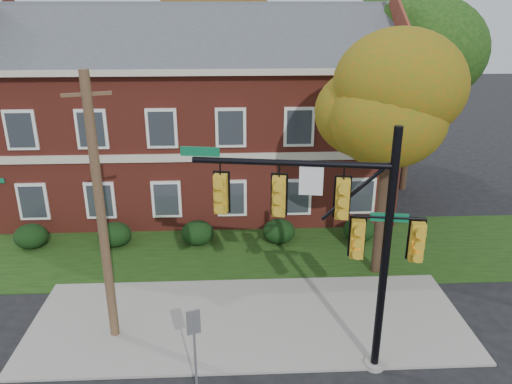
{
  "coord_description": "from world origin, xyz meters",
  "views": [
    {
      "loc": [
        -0.42,
        -12.7,
        9.74
      ],
      "look_at": [
        0.33,
        3.0,
        3.76
      ],
      "focal_mm": 35.0,
      "sensor_mm": 36.0,
      "label": 1
    }
  ],
  "objects_px": {
    "hedge_far_right": "(359,229)",
    "hedge_far_left": "(31,236)",
    "hedge_left": "(115,235)",
    "tree_right_rear": "(427,37)",
    "tree_near_right": "(399,100)",
    "apartment_building": "(200,105)",
    "traffic_signal": "(338,226)",
    "utility_pole": "(101,214)",
    "hedge_right": "(279,231)",
    "sign_post": "(194,337)",
    "hedge_center": "(198,233)",
    "tree_far_rear": "(227,18)"
  },
  "relations": [
    {
      "from": "apartment_building",
      "to": "traffic_signal",
      "type": "xyz_separation_m",
      "value": [
        4.26,
        -13.09,
        -0.63
      ]
    },
    {
      "from": "apartment_building",
      "to": "hedge_center",
      "type": "height_order",
      "value": "apartment_building"
    },
    {
      "from": "apartment_building",
      "to": "sign_post",
      "type": "height_order",
      "value": "apartment_building"
    },
    {
      "from": "tree_right_rear",
      "to": "sign_post",
      "type": "xyz_separation_m",
      "value": [
        -10.81,
        -14.81,
        -6.42
      ]
    },
    {
      "from": "hedge_left",
      "to": "hedge_right",
      "type": "height_order",
      "value": "same"
    },
    {
      "from": "hedge_right",
      "to": "traffic_signal",
      "type": "xyz_separation_m",
      "value": [
        0.76,
        -7.84,
        3.83
      ]
    },
    {
      "from": "tree_far_rear",
      "to": "sign_post",
      "type": "distance_m",
      "value": 22.95
    },
    {
      "from": "apartment_building",
      "to": "utility_pole",
      "type": "xyz_separation_m",
      "value": [
        -2.19,
        -11.5,
        -0.85
      ]
    },
    {
      "from": "apartment_building",
      "to": "sign_post",
      "type": "xyz_separation_m",
      "value": [
        0.5,
        -13.95,
        -3.29
      ]
    },
    {
      "from": "tree_near_right",
      "to": "traffic_signal",
      "type": "relative_size",
      "value": 1.22
    },
    {
      "from": "sign_post",
      "to": "tree_far_rear",
      "type": "bearing_deg",
      "value": 68.56
    },
    {
      "from": "tree_far_rear",
      "to": "sign_post",
      "type": "bearing_deg",
      "value": -92.21
    },
    {
      "from": "hedge_far_right",
      "to": "sign_post",
      "type": "bearing_deg",
      "value": -126.76
    },
    {
      "from": "tree_near_right",
      "to": "hedge_center",
      "type": "bearing_deg",
      "value": 158.58
    },
    {
      "from": "hedge_center",
      "to": "hedge_left",
      "type": "bearing_deg",
      "value": 180.0
    },
    {
      "from": "utility_pole",
      "to": "tree_right_rear",
      "type": "bearing_deg",
      "value": 25.48
    },
    {
      "from": "apartment_building",
      "to": "tree_near_right",
      "type": "xyz_separation_m",
      "value": [
        7.22,
        -8.09,
        1.68
      ]
    },
    {
      "from": "apartment_building",
      "to": "hedge_left",
      "type": "bearing_deg",
      "value": -123.67
    },
    {
      "from": "tree_right_rear",
      "to": "traffic_signal",
      "type": "distance_m",
      "value": 16.08
    },
    {
      "from": "hedge_far_left",
      "to": "hedge_left",
      "type": "xyz_separation_m",
      "value": [
        3.5,
        0.0,
        0.0
      ]
    },
    {
      "from": "apartment_building",
      "to": "tree_far_rear",
      "type": "height_order",
      "value": "tree_far_rear"
    },
    {
      "from": "hedge_far_right",
      "to": "hedge_far_left",
      "type": "bearing_deg",
      "value": 180.0
    },
    {
      "from": "hedge_far_right",
      "to": "tree_near_right",
      "type": "bearing_deg",
      "value": -85.48
    },
    {
      "from": "hedge_center",
      "to": "traffic_signal",
      "type": "distance_m",
      "value": 9.71
    },
    {
      "from": "tree_far_rear",
      "to": "hedge_far_right",
      "type": "bearing_deg",
      "value": -66.63
    },
    {
      "from": "hedge_far_right",
      "to": "tree_far_rear",
      "type": "relative_size",
      "value": 0.12
    },
    {
      "from": "hedge_center",
      "to": "traffic_signal",
      "type": "height_order",
      "value": "traffic_signal"
    },
    {
      "from": "tree_right_rear",
      "to": "traffic_signal",
      "type": "height_order",
      "value": "tree_right_rear"
    },
    {
      "from": "hedge_center",
      "to": "tree_far_rear",
      "type": "bearing_deg",
      "value": 84.15
    },
    {
      "from": "tree_near_right",
      "to": "utility_pole",
      "type": "relative_size",
      "value": 1.05
    },
    {
      "from": "apartment_building",
      "to": "hedge_center",
      "type": "bearing_deg",
      "value": -90.0
    },
    {
      "from": "tree_far_rear",
      "to": "hedge_far_left",
      "type": "bearing_deg",
      "value": -122.5
    },
    {
      "from": "hedge_left",
      "to": "sign_post",
      "type": "relative_size",
      "value": 0.56
    },
    {
      "from": "apartment_building",
      "to": "tree_far_rear",
      "type": "xyz_separation_m",
      "value": [
        1.34,
        7.84,
        3.86
      ]
    },
    {
      "from": "tree_near_right",
      "to": "sign_post",
      "type": "bearing_deg",
      "value": -138.9
    },
    {
      "from": "sign_post",
      "to": "hedge_right",
      "type": "bearing_deg",
      "value": 51.75
    },
    {
      "from": "tree_near_right",
      "to": "traffic_signal",
      "type": "bearing_deg",
      "value": -120.67
    },
    {
      "from": "hedge_far_left",
      "to": "tree_right_rear",
      "type": "xyz_separation_m",
      "value": [
        18.31,
        6.11,
        7.6
      ]
    },
    {
      "from": "hedge_right",
      "to": "sign_post",
      "type": "distance_m",
      "value": 9.28
    },
    {
      "from": "hedge_center",
      "to": "utility_pole",
      "type": "bearing_deg",
      "value": -109.34
    },
    {
      "from": "hedge_left",
      "to": "traffic_signal",
      "type": "height_order",
      "value": "traffic_signal"
    },
    {
      "from": "hedge_far_right",
      "to": "tree_near_right",
      "type": "distance_m",
      "value": 6.77
    },
    {
      "from": "hedge_far_left",
      "to": "hedge_left",
      "type": "relative_size",
      "value": 1.0
    },
    {
      "from": "hedge_left",
      "to": "tree_far_rear",
      "type": "height_order",
      "value": "tree_far_rear"
    },
    {
      "from": "tree_right_rear",
      "to": "hedge_far_right",
      "type": "bearing_deg",
      "value": -125.23
    },
    {
      "from": "hedge_right",
      "to": "traffic_signal",
      "type": "relative_size",
      "value": 0.2
    },
    {
      "from": "traffic_signal",
      "to": "sign_post",
      "type": "distance_m",
      "value": 4.68
    },
    {
      "from": "tree_near_right",
      "to": "tree_right_rear",
      "type": "xyz_separation_m",
      "value": [
        4.09,
        8.95,
        1.45
      ]
    },
    {
      "from": "hedge_far_right",
      "to": "sign_post",
      "type": "distance_m",
      "value": 10.92
    },
    {
      "from": "apartment_building",
      "to": "hedge_left",
      "type": "height_order",
      "value": "apartment_building"
    }
  ]
}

